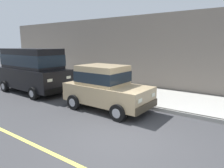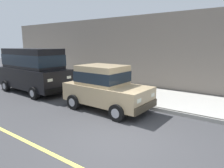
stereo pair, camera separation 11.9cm
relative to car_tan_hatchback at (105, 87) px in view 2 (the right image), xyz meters
name	(u,v)px [view 2 (the right image)]	position (x,y,z in m)	size (l,w,h in m)	color
ground_plane	(120,141)	(-2.12, -2.17, -0.98)	(80.00, 80.00, 0.00)	#38383A
curb	(163,110)	(1.08, -2.17, -0.91)	(0.16, 64.00, 0.14)	gray
sidewalk	(177,101)	(2.88, -2.17, -0.91)	(3.60, 64.00, 0.14)	#A8A59E
lane_centre_line	(80,168)	(-3.72, -2.17, -0.97)	(0.12, 57.60, 0.01)	#E0D64C
car_tan_hatchback	(105,87)	(0.00, 0.00, 0.00)	(2.03, 3.84, 1.88)	tan
car_black_van	(33,68)	(0.08, 5.33, 0.42)	(2.24, 4.95, 2.52)	black
dog_black	(117,85)	(2.91, 1.37, -0.55)	(0.68, 0.45, 0.49)	black
building_facade	(103,51)	(4.98, 4.05, 1.28)	(0.50, 20.00, 4.52)	slate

